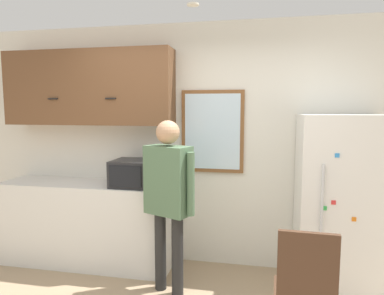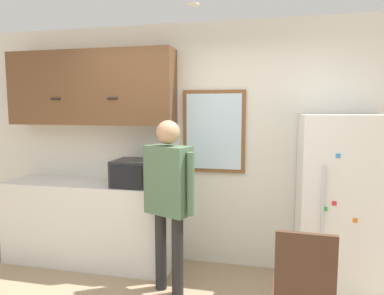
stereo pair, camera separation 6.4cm
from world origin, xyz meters
name	(u,v)px [view 1 (the left image)]	position (x,y,z in m)	size (l,w,h in m)	color
back_wall	(198,146)	(0.00, 1.74, 1.35)	(6.00, 0.06, 2.70)	silver
counter	(88,223)	(-1.22, 1.43, 0.47)	(1.95, 0.56, 0.93)	silver
upper_cabinets	(88,88)	(-1.22, 1.55, 2.00)	(1.95, 0.33, 0.83)	brown
microwave	(136,173)	(-0.61, 1.39, 1.08)	(0.50, 0.42, 0.28)	#232326
person	(168,190)	(-0.15, 0.99, 1.01)	(0.54, 0.37, 1.66)	black
refrigerator	(338,204)	(1.44, 1.36, 0.86)	(0.76, 0.71, 1.71)	white
chair	(305,290)	(1.01, 0.28, 0.54)	(0.43, 0.43, 0.98)	#472D1E
window	(212,131)	(0.17, 1.69, 1.52)	(0.69, 0.05, 0.91)	brown
ceiling_light	(193,5)	(0.08, 1.03, 2.68)	(0.11, 0.11, 0.01)	white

